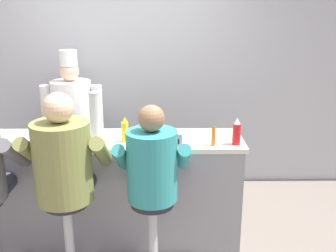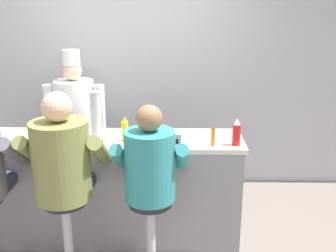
# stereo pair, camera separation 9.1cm
# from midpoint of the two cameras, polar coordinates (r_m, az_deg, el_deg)

# --- Properties ---
(wall_back) EXTENTS (10.00, 0.06, 2.70)m
(wall_back) POSITION_cam_midpoint_polar(r_m,az_deg,el_deg) (4.59, -7.45, 7.77)
(wall_back) COLOR #B2B7BC
(wall_back) RESTS_ON ground_plane
(diner_counter) EXTENTS (2.36, 0.57, 0.98)m
(diner_counter) POSITION_cam_midpoint_polar(r_m,az_deg,el_deg) (3.65, -9.20, -9.04)
(diner_counter) COLOR gray
(diner_counter) RESTS_ON ground_plane
(ketchup_bottle_red) EXTENTS (0.07, 0.07, 0.23)m
(ketchup_bottle_red) POSITION_cam_midpoint_polar(r_m,az_deg,el_deg) (3.28, 9.15, -0.88)
(ketchup_bottle_red) COLOR red
(ketchup_bottle_red) RESTS_ON diner_counter
(mustard_bottle_yellow) EXTENTS (0.06, 0.06, 0.22)m
(mustard_bottle_yellow) POSITION_cam_midpoint_polar(r_m,az_deg,el_deg) (3.33, -7.05, -0.60)
(mustard_bottle_yellow) COLOR yellow
(mustard_bottle_yellow) RESTS_ON diner_counter
(hot_sauce_bottle_orange) EXTENTS (0.03, 0.03, 0.16)m
(hot_sauce_bottle_orange) POSITION_cam_midpoint_polar(r_m,az_deg,el_deg) (3.24, 5.81, -1.54)
(hot_sauce_bottle_orange) COLOR orange
(hot_sauce_bottle_orange) RESTS_ON diner_counter
(water_pitcher_clear) EXTENTS (0.14, 0.12, 0.18)m
(water_pitcher_clear) POSITION_cam_midpoint_polar(r_m,az_deg,el_deg) (3.37, -3.99, -0.46)
(water_pitcher_clear) COLOR silver
(water_pitcher_clear) RESTS_ON diner_counter
(breakfast_plate) EXTENTS (0.23, 0.23, 0.05)m
(breakfast_plate) POSITION_cam_midpoint_polar(r_m,az_deg,el_deg) (3.35, -10.50, -2.27)
(breakfast_plate) COLOR white
(breakfast_plate) RESTS_ON diner_counter
(cereal_bowl) EXTENTS (0.15, 0.15, 0.06)m
(cereal_bowl) POSITION_cam_midpoint_polar(r_m,az_deg,el_deg) (3.61, -17.35, -1.10)
(cereal_bowl) COLOR #4C7FB7
(cereal_bowl) RESTS_ON diner_counter
(coffee_mug_white) EXTENTS (0.12, 0.08, 0.08)m
(coffee_mug_white) POSITION_cam_midpoint_polar(r_m,az_deg,el_deg) (3.43, -13.38, -1.51)
(coffee_mug_white) COLOR white
(coffee_mug_white) RESTS_ON diner_counter
(cup_stack_steel) EXTENTS (0.10, 0.10, 0.40)m
(cup_stack_steel) POSITION_cam_midpoint_polar(r_m,az_deg,el_deg) (3.47, -11.28, 1.63)
(cup_stack_steel) COLOR #B7BABF
(cup_stack_steel) RESTS_ON diner_counter
(napkin_dispenser_chrome) EXTENTS (0.13, 0.08, 0.12)m
(napkin_dispenser_chrome) POSITION_cam_midpoint_polar(r_m,az_deg,el_deg) (3.20, 0.13, -2.03)
(napkin_dispenser_chrome) COLOR silver
(napkin_dispenser_chrome) RESTS_ON diner_counter
(diner_seated_olive) EXTENTS (0.64, 0.63, 1.51)m
(diner_seated_olive) POSITION_cam_midpoint_polar(r_m,az_deg,el_deg) (3.02, -15.63, -5.54)
(diner_seated_olive) COLOR #B2B5BA
(diner_seated_olive) RESTS_ON ground_plane
(diner_seated_teal) EXTENTS (0.57, 0.56, 1.42)m
(diner_seated_teal) POSITION_cam_midpoint_polar(r_m,az_deg,el_deg) (2.93, -3.20, -6.51)
(diner_seated_teal) COLOR #B2B5BA
(diner_seated_teal) RESTS_ON ground_plane
(cook_in_whites_near) EXTENTS (0.65, 0.41, 1.65)m
(cook_in_whites_near) POSITION_cam_midpoint_polar(r_m,az_deg,el_deg) (4.30, -14.22, 0.72)
(cook_in_whites_near) COLOR #232328
(cook_in_whites_near) RESTS_ON ground_plane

